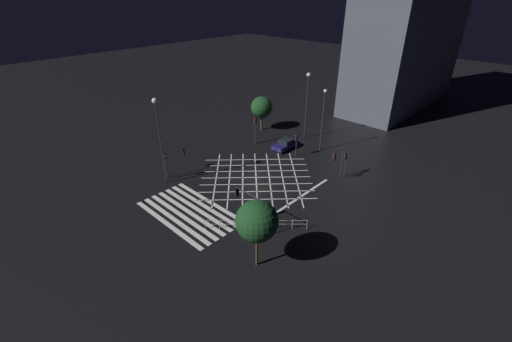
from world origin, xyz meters
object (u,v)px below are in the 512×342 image
(traffic_light_median_north, at_px, (296,141))
(street_lamp_east, at_px, (158,122))
(waiting_car, at_px, (286,144))
(street_tree_far, at_px, (257,221))
(street_lamp_far, at_px, (308,90))
(traffic_light_nw_cross, at_px, (255,125))
(street_lamp_west, at_px, (323,110))
(traffic_light_ne_main, at_px, (346,159))
(traffic_light_ne_cross, at_px, (337,158))
(traffic_light_se_main, at_px, (247,202))
(street_tree_near, at_px, (262,107))
(traffic_light_nw_main, at_px, (254,123))
(traffic_light_sw_main, at_px, (165,160))
(traffic_light_sw_cross, at_px, (177,156))

(traffic_light_median_north, xyz_separation_m, street_lamp_east, (-6.83, -16.19, 5.27))
(waiting_car, bearing_deg, street_tree_far, 33.26)
(street_lamp_far, height_order, waiting_car, street_lamp_far)
(traffic_light_nw_cross, relative_size, street_lamp_east, 0.40)
(street_lamp_east, height_order, street_lamp_west, street_lamp_east)
(traffic_light_ne_main, height_order, street_tree_far, street_tree_far)
(traffic_light_ne_cross, relative_size, waiting_car, 0.96)
(traffic_light_se_main, distance_m, waiting_car, 19.73)
(traffic_light_se_main, bearing_deg, traffic_light_median_north, -67.62)
(street_tree_near, height_order, waiting_car, street_tree_near)
(traffic_light_nw_main, xyz_separation_m, street_lamp_east, (0.23, -15.47, 4.36))
(traffic_light_ne_cross, xyz_separation_m, traffic_light_nw_cross, (-14.35, 1.17, 0.05))
(traffic_light_ne_cross, bearing_deg, traffic_light_sw_main, -46.74)
(traffic_light_nw_cross, distance_m, traffic_light_ne_main, 14.73)
(traffic_light_sw_cross, relative_size, street_tree_near, 0.59)
(street_tree_far, bearing_deg, traffic_light_median_north, 118.97)
(traffic_light_ne_cross, relative_size, traffic_light_ne_main, 1.16)
(traffic_light_nw_cross, distance_m, street_lamp_far, 9.04)
(traffic_light_se_main, distance_m, traffic_light_sw_main, 13.90)
(traffic_light_sw_cross, relative_size, street_lamp_far, 0.33)
(traffic_light_se_main, relative_size, waiting_car, 1.08)
(traffic_light_nw_main, bearing_deg, traffic_light_ne_cross, -4.37)
(traffic_light_ne_cross, distance_m, street_lamp_west, 9.07)
(traffic_light_nw_main, height_order, traffic_light_se_main, traffic_light_nw_main)
(traffic_light_se_main, bearing_deg, street_lamp_far, -66.50)
(traffic_light_se_main, height_order, street_tree_far, street_tree_far)
(traffic_light_sw_main, distance_m, traffic_light_nw_cross, 15.02)
(traffic_light_nw_main, distance_m, street_lamp_far, 9.02)
(traffic_light_nw_main, relative_size, street_lamp_west, 0.52)
(traffic_light_nw_cross, height_order, street_tree_far, street_tree_far)
(street_lamp_east, bearing_deg, traffic_light_ne_main, 46.90)
(traffic_light_sw_cross, relative_size, traffic_light_nw_main, 0.71)
(traffic_light_sw_main, relative_size, street_lamp_west, 0.43)
(traffic_light_nw_main, bearing_deg, traffic_light_ne_main, 0.71)
(traffic_light_nw_main, xyz_separation_m, traffic_light_nw_cross, (0.16, 0.06, -0.28))
(traffic_light_nw_cross, bearing_deg, traffic_light_sw_cross, -3.77)
(traffic_light_sw_cross, relative_size, traffic_light_se_main, 0.72)
(traffic_light_nw_main, relative_size, traffic_light_ne_main, 1.33)
(traffic_light_sw_cross, height_order, traffic_light_median_north, traffic_light_median_north)
(street_tree_near, bearing_deg, traffic_light_ne_cross, -18.80)
(street_lamp_far, xyz_separation_m, waiting_car, (0.42, -5.09, -6.70))
(street_tree_far, bearing_deg, traffic_light_sw_main, 170.39)
(traffic_light_ne_cross, relative_size, street_lamp_west, 0.45)
(traffic_light_nw_cross, xyz_separation_m, street_tree_near, (-3.22, 4.81, 0.76))
(waiting_car, bearing_deg, traffic_light_ne_cross, 73.48)
(traffic_light_sw_cross, xyz_separation_m, traffic_light_ne_cross, (15.21, 11.90, 0.53))
(traffic_light_median_north, bearing_deg, street_lamp_east, -22.87)
(traffic_light_ne_cross, height_order, traffic_light_se_main, traffic_light_se_main)
(traffic_light_median_north, distance_m, traffic_light_nw_cross, 6.97)
(street_lamp_west, height_order, street_tree_far, street_lamp_west)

